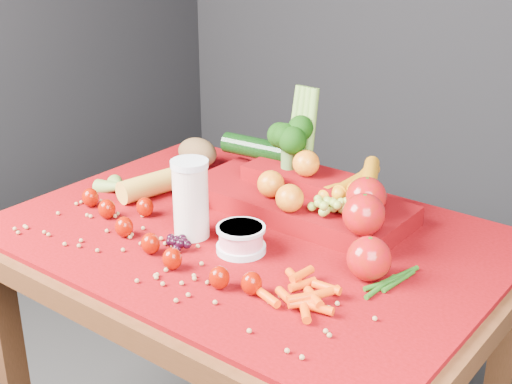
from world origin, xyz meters
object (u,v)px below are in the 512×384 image
Objects in this scene: table at (250,275)px; produce_mound at (310,191)px; milk_glass at (191,196)px; yogurt_bowl at (241,238)px.

produce_mound is (0.05, 0.15, 0.17)m from table.
milk_glass is 0.28m from produce_mound.
milk_glass is at bearing -135.06° from table.
produce_mound is at bearing 71.17° from table.
milk_glass is (-0.09, -0.09, 0.20)m from table.
produce_mound is (0.14, 0.24, -0.03)m from milk_glass.
table is 10.74× the size of yogurt_bowl.
produce_mound reaches higher than yogurt_bowl.
table is 1.83× the size of produce_mound.
table is 0.16m from yogurt_bowl.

